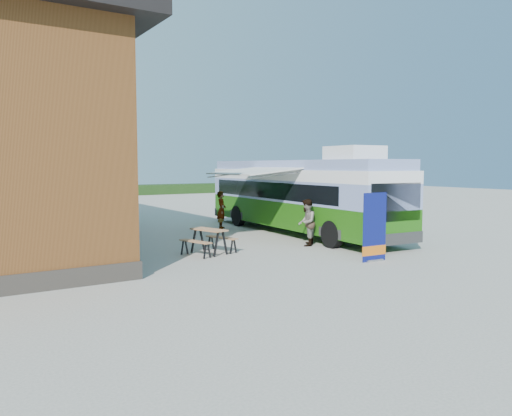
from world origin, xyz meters
TOP-DOWN VIEW (x-y plane):
  - ground at (0.00, 0.00)m, footprint 100.00×100.00m
  - hedge at (8.00, 38.00)m, footprint 40.00×3.00m
  - bus at (2.77, 5.10)m, footprint 3.40×12.63m
  - awning at (0.60, 5.11)m, footprint 3.02×4.55m
  - banner at (0.76, -1.62)m, footprint 0.97×0.22m
  - picnic_table at (-3.14, 2.45)m, footprint 1.87×1.76m
  - person_a at (0.59, 8.40)m, footprint 0.75×0.80m
  - person_b at (0.86, 2.03)m, footprint 1.11×1.10m
  - slurry_tanker at (-4.72, 16.79)m, footprint 3.13×6.53m

SIDE VIEW (x-z plane):
  - ground at x=0.00m, z-range 0.00..0.00m
  - hedge at x=8.00m, z-range 0.00..1.00m
  - picnic_table at x=-3.14m, z-range 0.22..1.10m
  - person_b at x=0.86m, z-range 0.00..1.81m
  - banner at x=0.76m, z-range -0.20..2.02m
  - person_a at x=0.59m, z-range 0.00..1.83m
  - slurry_tanker at x=-4.72m, z-range 0.19..2.66m
  - bus at x=2.77m, z-range -0.09..3.75m
  - awning at x=0.60m, z-range 2.53..3.06m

